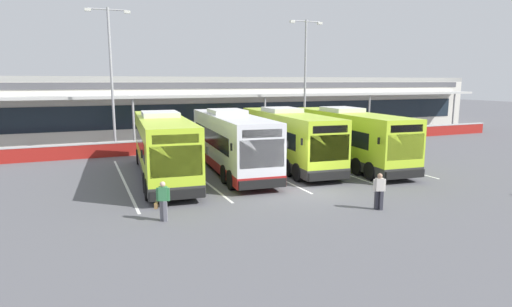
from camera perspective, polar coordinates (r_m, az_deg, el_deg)
ground_plane at (r=21.66m, az=6.97°, el=-5.14°), size 200.00×200.00×0.00m
terminal_building at (r=46.32m, az=-9.75°, el=6.48°), size 70.00×13.00×6.00m
red_barrier_wall at (r=34.64m, az=-4.96°, el=1.44°), size 60.00×0.40×1.10m
coach_bus_leftmost at (r=24.86m, az=-12.50°, el=0.83°), size 3.74×12.32×3.78m
coach_bus_left_centre at (r=26.27m, az=-3.41°, el=1.51°), size 3.74×12.32×3.78m
coach_bus_centre at (r=28.09m, az=4.21°, el=2.04°), size 3.74×12.32×3.78m
coach_bus_right_centre at (r=29.05m, az=12.38°, el=2.09°), size 3.74×12.32×3.78m
bay_stripe_far_west at (r=24.86m, az=-17.47°, el=-3.58°), size 0.14×13.00×0.01m
bay_stripe_west at (r=25.55m, az=-8.05°, el=-2.86°), size 0.14×13.00×0.01m
bay_stripe_mid_west at (r=26.89m, az=0.63°, el=-2.13°), size 0.14×13.00×0.01m
bay_stripe_centre at (r=28.78m, az=8.33°, el=-1.45°), size 0.14×13.00×0.01m
bay_stripe_mid_east at (r=31.13m, az=14.97°, el=-0.83°), size 0.14×13.00×0.01m
pedestrian_with_handbag at (r=17.31m, az=-12.53°, el=-6.18°), size 0.64×0.46×1.62m
pedestrian_in_dark_coat at (r=19.12m, az=16.36°, el=-4.78°), size 0.53×0.38×1.62m
lamp_post_west at (r=34.62m, az=-19.04°, el=10.47°), size 3.24×0.28×11.00m
lamp_post_centre at (r=39.35m, az=6.69°, el=10.77°), size 3.24×0.28×11.00m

